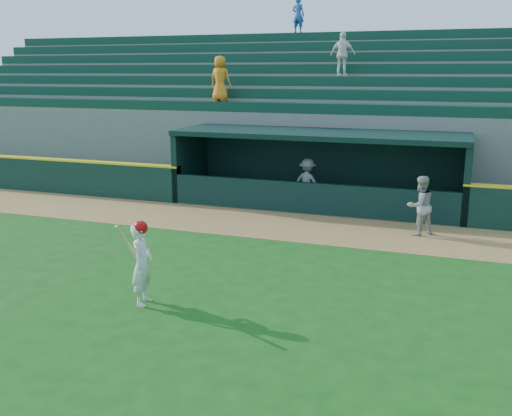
# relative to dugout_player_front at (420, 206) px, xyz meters

# --- Properties ---
(ground) EXTENTS (120.00, 120.00, 0.00)m
(ground) POSITION_rel_dugout_player_front_xyz_m (-3.43, -5.22, -0.82)
(ground) COLOR #144A12
(ground) RESTS_ON ground
(warning_track) EXTENTS (40.00, 3.00, 0.01)m
(warning_track) POSITION_rel_dugout_player_front_xyz_m (-3.43, -0.32, -0.81)
(warning_track) COLOR olive
(warning_track) RESTS_ON ground
(dugout_player_front) EXTENTS (1.01, 0.99, 1.64)m
(dugout_player_front) POSITION_rel_dugout_player_front_xyz_m (0.00, 0.00, 0.00)
(dugout_player_front) COLOR #969591
(dugout_player_front) RESTS_ON ground
(dugout_player_inside) EXTENTS (1.13, 0.81, 1.58)m
(dugout_player_inside) POSITION_rel_dugout_player_front_xyz_m (-3.73, 2.35, -0.03)
(dugout_player_inside) COLOR #9D9D98
(dugout_player_inside) RESTS_ON ground
(dugout) EXTENTS (9.40, 2.80, 2.46)m
(dugout) POSITION_rel_dugout_player_front_xyz_m (-3.43, 2.79, 0.54)
(dugout) COLOR slate
(dugout) RESTS_ON ground
(stands) EXTENTS (34.50, 6.25, 7.45)m
(stands) POSITION_rel_dugout_player_front_xyz_m (-3.39, 7.35, 1.58)
(stands) COLOR slate
(stands) RESTS_ON ground
(batter_at_plate) EXTENTS (0.51, 0.80, 1.67)m
(batter_at_plate) POSITION_rel_dugout_player_front_xyz_m (-4.65, -6.66, 0.02)
(batter_at_plate) COLOR silver
(batter_at_plate) RESTS_ON ground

